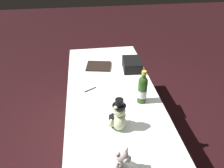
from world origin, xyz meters
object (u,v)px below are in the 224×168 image
Objects in this scene: teddy_bear_groom at (118,117)px; teddy_bear_bride at (120,161)px; guestbook at (99,66)px; champagne_bottle at (142,89)px; gift_case_black at (132,65)px; signing_pen at (90,90)px.

teddy_bear_groom is 1.35× the size of teddy_bear_bride.
teddy_bear_bride reaches higher than guestbook.
champagne_bottle is 0.78m from guestbook.
teddy_bear_bride is at bearing -168.36° from guestbook.
gift_case_black is at bearing -19.10° from teddy_bear_groom.
teddy_bear_groom is at bearing -7.15° from teddy_bear_bride.
gift_case_black is 0.39m from guestbook.
teddy_bear_bride is at bearing -170.41° from signing_pen.
teddy_bear_groom is 0.40m from champagne_bottle.
guestbook is (0.10, 0.38, -0.05)m from gift_case_black.
teddy_bear_bride is 0.77× the size of gift_case_black.
gift_case_black is at bearing -15.69° from teddy_bear_bride.
signing_pen is at bearing 20.55° from teddy_bear_groom.
champagne_bottle is at bearing -143.28° from guestbook.
teddy_bear_bride reaches higher than signing_pen.
teddy_bear_groom is 0.37m from teddy_bear_bride.
teddy_bear_bride is 0.92m from signing_pen.
teddy_bear_groom is at bearing -159.45° from signing_pen.
teddy_bear_groom reaches higher than signing_pen.
champagne_bottle reaches higher than signing_pen.
teddy_bear_groom is 0.89× the size of champagne_bottle.
gift_case_black is (0.59, -0.04, -0.08)m from champagne_bottle.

